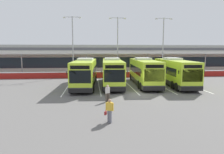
# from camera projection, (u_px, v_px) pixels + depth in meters

# --- Properties ---
(ground_plane) EXTENTS (200.00, 200.00, 0.00)m
(ground_plane) POSITION_uv_depth(u_px,v_px,m) (139.00, 95.00, 22.56)
(ground_plane) COLOR #605E5B
(terminal_building) EXTENTS (70.00, 13.00, 6.00)m
(terminal_building) POSITION_uv_depth(u_px,v_px,m) (114.00, 58.00, 48.73)
(terminal_building) COLOR beige
(terminal_building) RESTS_ON ground
(red_barrier_wall) EXTENTS (60.00, 0.40, 1.10)m
(red_barrier_wall) POSITION_uv_depth(u_px,v_px,m) (121.00, 74.00, 36.80)
(red_barrier_wall) COLOR maroon
(red_barrier_wall) RESTS_ON ground
(coach_bus_leftmost) EXTENTS (3.46, 12.27, 3.78)m
(coach_bus_leftmost) POSITION_uv_depth(u_px,v_px,m) (85.00, 73.00, 27.67)
(coach_bus_leftmost) COLOR #B7DB2D
(coach_bus_leftmost) RESTS_ON ground
(coach_bus_left_centre) EXTENTS (3.46, 12.27, 3.78)m
(coach_bus_left_centre) POSITION_uv_depth(u_px,v_px,m) (112.00, 72.00, 28.48)
(coach_bus_left_centre) COLOR #B7DB2D
(coach_bus_left_centre) RESTS_ON ground
(coach_bus_centre) EXTENTS (3.46, 12.27, 3.78)m
(coach_bus_centre) POSITION_uv_depth(u_px,v_px,m) (144.00, 72.00, 28.97)
(coach_bus_centre) COLOR #B7DB2D
(coach_bus_centre) RESTS_ON ground
(coach_bus_right_centre) EXTENTS (3.46, 12.27, 3.78)m
(coach_bus_right_centre) POSITION_uv_depth(u_px,v_px,m) (174.00, 72.00, 28.77)
(coach_bus_right_centre) COLOR #B7DB2D
(coach_bus_right_centre) RESTS_ON ground
(bay_stripe_far_west) EXTENTS (0.14, 13.00, 0.01)m
(bay_stripe_far_west) POSITION_uv_depth(u_px,v_px,m) (68.00, 86.00, 27.67)
(bay_stripe_far_west) COLOR silver
(bay_stripe_far_west) RESTS_ON ground
(bay_stripe_west) EXTENTS (0.14, 13.00, 0.01)m
(bay_stripe_west) POSITION_uv_depth(u_px,v_px,m) (99.00, 86.00, 28.08)
(bay_stripe_west) COLOR silver
(bay_stripe_west) RESTS_ON ground
(bay_stripe_mid_west) EXTENTS (0.14, 13.00, 0.01)m
(bay_stripe_mid_west) POSITION_uv_depth(u_px,v_px,m) (129.00, 85.00, 28.48)
(bay_stripe_mid_west) COLOR silver
(bay_stripe_mid_west) RESTS_ON ground
(bay_stripe_centre) EXTENTS (0.14, 13.00, 0.01)m
(bay_stripe_centre) POSITION_uv_depth(u_px,v_px,m) (159.00, 85.00, 28.89)
(bay_stripe_centre) COLOR silver
(bay_stripe_centre) RESTS_ON ground
(bay_stripe_mid_east) EXTENTS (0.14, 13.00, 0.01)m
(bay_stripe_mid_east) POSITION_uv_depth(u_px,v_px,m) (187.00, 84.00, 29.29)
(bay_stripe_mid_east) COLOR silver
(bay_stripe_mid_east) RESTS_ON ground
(pedestrian_with_handbag) EXTENTS (0.64, 0.46, 1.62)m
(pedestrian_with_handbag) POSITION_uv_depth(u_px,v_px,m) (109.00, 110.00, 13.70)
(pedestrian_with_handbag) COLOR slate
(pedestrian_with_handbag) RESTS_ON ground
(pedestrian_child) EXTENTS (0.46, 0.43, 1.62)m
(pedestrian_child) POSITION_uv_depth(u_px,v_px,m) (108.00, 93.00, 19.29)
(pedestrian_child) COLOR #4C4238
(pedestrian_child) RESTS_ON ground
(lamp_post_west) EXTENTS (3.24, 0.28, 11.00)m
(lamp_post_west) POSITION_uv_depth(u_px,v_px,m) (73.00, 42.00, 37.74)
(lamp_post_west) COLOR #9E9EA3
(lamp_post_west) RESTS_ON ground
(lamp_post_centre) EXTENTS (3.24, 0.28, 11.00)m
(lamp_post_centre) POSITION_uv_depth(u_px,v_px,m) (118.00, 43.00, 38.75)
(lamp_post_centre) COLOR #9E9EA3
(lamp_post_centre) RESTS_ON ground
(lamp_post_east) EXTENTS (3.24, 0.28, 11.00)m
(lamp_post_east) POSITION_uv_depth(u_px,v_px,m) (163.00, 43.00, 39.25)
(lamp_post_east) COLOR #9E9EA3
(lamp_post_east) RESTS_ON ground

